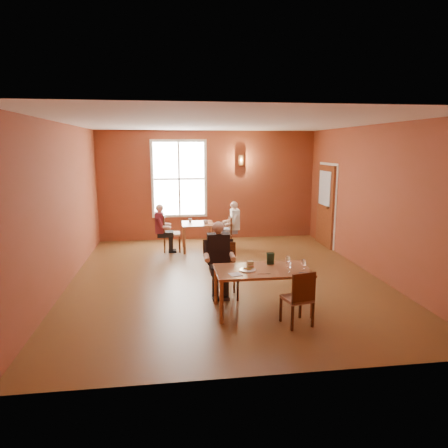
{
  "coord_description": "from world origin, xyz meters",
  "views": [
    {
      "loc": [
        -1.04,
        -7.54,
        2.57
      ],
      "look_at": [
        0.0,
        0.2,
        1.05
      ],
      "focal_mm": 32.0,
      "sensor_mm": 36.0,
      "label": 1
    }
  ],
  "objects": [
    {
      "name": "ground",
      "position": [
        0.0,
        0.0,
        0.0
      ],
      "size": [
        6.0,
        7.0,
        0.01
      ],
      "primitive_type": "cube",
      "color": "brown",
      "rests_on": "ground"
    },
    {
      "name": "wall_back",
      "position": [
        0.0,
        3.5,
        1.5
      ],
      "size": [
        6.0,
        0.04,
        3.0
      ],
      "primitive_type": "cube",
      "color": "brown",
      "rests_on": "ground"
    },
    {
      "name": "wall_front",
      "position": [
        0.0,
        -3.5,
        1.5
      ],
      "size": [
        6.0,
        0.04,
        3.0
      ],
      "primitive_type": "cube",
      "color": "brown",
      "rests_on": "ground"
    },
    {
      "name": "wall_left",
      "position": [
        -3.0,
        0.0,
        1.5
      ],
      "size": [
        0.04,
        7.0,
        3.0
      ],
      "primitive_type": "cube",
      "color": "brown",
      "rests_on": "ground"
    },
    {
      "name": "wall_right",
      "position": [
        3.0,
        0.0,
        1.5
      ],
      "size": [
        0.04,
        7.0,
        3.0
      ],
      "primitive_type": "cube",
      "color": "brown",
      "rests_on": "ground"
    },
    {
      "name": "ceiling",
      "position": [
        0.0,
        0.0,
        3.0
      ],
      "size": [
        6.0,
        7.0,
        0.04
      ],
      "primitive_type": "cube",
      "color": "white",
      "rests_on": "wall_back"
    },
    {
      "name": "window",
      "position": [
        -0.8,
        3.45,
        1.7
      ],
      "size": [
        1.36,
        0.1,
        1.96
      ],
      "primitive_type": "cube",
      "color": "white",
      "rests_on": "wall_back"
    },
    {
      "name": "door",
      "position": [
        2.94,
        2.3,
        1.05
      ],
      "size": [
        0.12,
        1.04,
        2.1
      ],
      "primitive_type": "cube",
      "color": "maroon",
      "rests_on": "ground"
    },
    {
      "name": "wall_sconce",
      "position": [
        0.9,
        3.4,
        2.2
      ],
      "size": [
        0.16,
        0.16,
        0.28
      ],
      "primitive_type": "cylinder",
      "color": "brown",
      "rests_on": "wall_back"
    },
    {
      "name": "main_table",
      "position": [
        0.35,
        -1.7,
        0.34
      ],
      "size": [
        1.47,
        0.83,
        0.69
      ],
      "primitive_type": null,
      "color": "brown",
      "rests_on": "ground"
    },
    {
      "name": "chair_diner_main",
      "position": [
        -0.15,
        -1.05,
        0.47
      ],
      "size": [
        0.41,
        0.41,
        0.94
      ],
      "primitive_type": null,
      "rotation": [
        0.0,
        0.0,
        3.14
      ],
      "color": "#592713",
      "rests_on": "ground"
    },
    {
      "name": "diner_main",
      "position": [
        -0.15,
        -1.08,
        0.63
      ],
      "size": [
        0.5,
        0.5,
        1.25
      ],
      "primitive_type": null,
      "rotation": [
        0.0,
        0.0,
        3.14
      ],
      "color": "black",
      "rests_on": "ground"
    },
    {
      "name": "chair_empty",
      "position": [
        0.74,
        -2.25,
        0.42
      ],
      "size": [
        0.45,
        0.45,
        0.84
      ],
      "primitive_type": null,
      "rotation": [
        0.0,
        0.0,
        0.24
      ],
      "color": "#3E2714",
      "rests_on": "ground"
    },
    {
      "name": "plate_food",
      "position": [
        0.11,
        -1.74,
        0.7
      ],
      "size": [
        0.29,
        0.29,
        0.03
      ],
      "primitive_type": "cylinder",
      "rotation": [
        0.0,
        0.0,
        -0.19
      ],
      "color": "silver",
      "rests_on": "main_table"
    },
    {
      "name": "sandwich",
      "position": [
        0.16,
        -1.67,
        0.74
      ],
      "size": [
        0.1,
        0.1,
        0.11
      ],
      "primitive_type": "cube",
      "rotation": [
        0.0,
        0.0,
        0.13
      ],
      "color": "tan",
      "rests_on": "main_table"
    },
    {
      "name": "goblet_a",
      "position": [
        0.79,
        -1.59,
        0.78
      ],
      "size": [
        0.08,
        0.08,
        0.18
      ],
      "primitive_type": null,
      "rotation": [
        0.0,
        0.0,
        -0.05
      ],
      "color": "white",
      "rests_on": "main_table"
    },
    {
      "name": "goblet_b",
      "position": [
        0.98,
        -1.81,
        0.77
      ],
      "size": [
        0.08,
        0.08,
        0.17
      ],
      "primitive_type": null,
      "rotation": [
        0.0,
        0.0,
        -0.25
      ],
      "color": "silver",
      "rests_on": "main_table"
    },
    {
      "name": "goblet_c",
      "position": [
        0.71,
        -1.9,
        0.78
      ],
      "size": [
        0.07,
        0.07,
        0.18
      ],
      "primitive_type": null,
      "rotation": [
        0.0,
        0.0,
        -0.05
      ],
      "color": "white",
      "rests_on": "main_table"
    },
    {
      "name": "menu_stand",
      "position": [
        0.53,
        -1.46,
        0.79
      ],
      "size": [
        0.12,
        0.06,
        0.2
      ],
      "primitive_type": "cube",
      "rotation": [
        0.0,
        0.0,
        0.03
      ],
      "color": "#1B3320",
      "rests_on": "main_table"
    },
    {
      "name": "knife",
      "position": [
        0.31,
        -1.94,
        0.69
      ],
      "size": [
        0.2,
        0.03,
        0.0
      ],
      "primitive_type": "cube",
      "rotation": [
        0.0,
        0.0,
        -0.05
      ],
      "color": "silver",
      "rests_on": "main_table"
    },
    {
      "name": "napkin",
      "position": [
        -0.11,
        -1.91,
        0.69
      ],
      "size": [
        0.21,
        0.21,
        0.01
      ],
      "primitive_type": "cube",
      "rotation": [
        0.0,
        0.0,
        0.23
      ],
      "color": "white",
      "rests_on": "main_table"
    },
    {
      "name": "sunglasses",
      "position": [
        0.91,
        -1.99,
        0.7
      ],
      "size": [
        0.13,
        0.05,
        0.02
      ],
      "primitive_type": "cube",
      "rotation": [
        0.0,
        0.0,
        0.06
      ],
      "color": "black",
      "rests_on": "main_table"
    },
    {
      "name": "second_table",
      "position": [
        -0.39,
        2.23,
        0.35
      ],
      "size": [
        0.78,
        0.78,
        0.69
      ],
      "primitive_type": null,
      "color": "brown",
      "rests_on": "ground"
    },
    {
      "name": "chair_diner_white",
      "position": [
        0.26,
        2.23,
        0.42
      ],
      "size": [
        0.37,
        0.37,
        0.83
      ],
      "primitive_type": null,
      "rotation": [
        0.0,
        0.0,
        1.57
      ],
      "color": "#602F17",
      "rests_on": "ground"
    },
    {
      "name": "diner_white",
      "position": [
        0.29,
        2.23,
        0.58
      ],
      "size": [
        0.47,
        0.47,
        1.17
      ],
      "primitive_type": null,
      "rotation": [
        0.0,
        0.0,
        1.57
      ],
      "color": "silver",
      "rests_on": "ground"
    },
    {
      "name": "chair_diner_maroon",
      "position": [
        -1.04,
        2.23,
        0.46
      ],
      "size": [
        0.41,
        0.41,
        0.93
      ],
      "primitive_type": null,
      "rotation": [
        0.0,
        0.0,
        -1.57
      ],
      "color": "#3B2413",
      "rests_on": "ground"
    },
    {
      "name": "diner_maroon",
      "position": [
        -1.07,
        2.23,
        0.58
      ],
      "size": [
        0.46,
        0.46,
        1.16
      ],
      "primitive_type": null,
      "rotation": [
        0.0,
        0.0,
        -1.57
      ],
      "color": "maroon",
      "rests_on": "ground"
    },
    {
      "name": "cup_a",
      "position": [
        -0.2,
        2.15,
        0.74
      ],
      "size": [
        0.14,
        0.14,
        0.09
      ],
      "primitive_type": "imported",
      "rotation": [
        0.0,
        0.0,
        0.22
      ],
      "color": "silver",
      "rests_on": "second_table"
    },
    {
      "name": "cup_b",
      "position": [
        -0.57,
        2.37,
        0.74
      ],
      "size": [
        0.12,
        0.12,
        0.09
      ],
      "primitive_type": "imported",
      "rotation": [
        0.0,
        0.0,
        -0.32
      ],
      "color": "beige",
      "rests_on": "second_table"
    }
  ]
}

